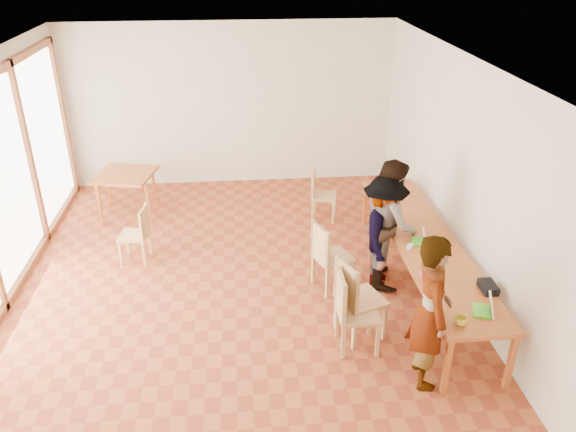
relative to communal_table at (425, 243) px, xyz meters
name	(u,v)px	position (x,y,z in m)	size (l,w,h in m)	color
ground	(236,298)	(-2.50, -0.02, -0.70)	(8.00, 8.00, 0.00)	#A65128
wall_back	(230,105)	(-2.50, 3.98, 0.80)	(6.00, 0.10, 3.00)	beige
wall_right	(471,186)	(0.50, -0.02, 0.80)	(0.10, 8.00, 3.00)	beige
ceiling	(224,68)	(-2.50, -0.02, 2.32)	(6.00, 8.00, 0.04)	white
communal_table	(425,243)	(0.00, 0.00, 0.00)	(0.80, 4.00, 0.75)	#BC6529
side_table	(125,178)	(-4.29, 2.68, -0.03)	(0.90, 0.90, 0.75)	#BC6529
chair_near	(350,304)	(-1.21, -1.12, -0.10)	(0.46, 0.46, 0.52)	tan
chair_mid	(354,292)	(-1.12, -0.94, -0.07)	(0.62, 0.62, 0.55)	tan
chair_far	(327,251)	(-1.28, 0.09, -0.11)	(0.58, 0.58, 0.52)	tan
chair_empty	(319,189)	(-1.08, 2.23, -0.18)	(0.48, 0.48, 0.46)	tan
chair_spare	(139,229)	(-3.86, 1.09, -0.18)	(0.44, 0.44, 0.45)	tan
person_near	(430,311)	(-0.50, -1.70, 0.17)	(0.64, 0.42, 1.75)	gray
person_mid	(391,222)	(-0.40, 0.28, 0.18)	(0.85, 0.67, 1.76)	gray
person_far	(383,231)	(-0.51, 0.18, 0.09)	(1.03, 0.59, 1.59)	gray
laptop_near	(486,308)	(0.14, -1.61, 0.10)	(0.28, 0.30, 0.21)	#50DB24
laptop_mid	(421,239)	(-0.08, -0.08, 0.10)	(0.24, 0.25, 0.18)	#50DB24
laptop_far	(394,191)	(-0.04, 1.41, 0.11)	(0.30, 0.32, 0.23)	#50DB24
yellow_mug	(461,321)	(-0.20, -1.78, 0.10)	(0.12, 0.12, 0.10)	yellow
green_bottle	(440,274)	(-0.17, -1.04, 0.19)	(0.07, 0.07, 0.28)	#136E18
clear_glass	(431,273)	(-0.21, -0.87, 0.09)	(0.07, 0.07, 0.09)	silver
condiment_cup	(410,247)	(-0.27, -0.22, 0.08)	(0.08, 0.08, 0.06)	white
pink_phone	(421,274)	(-0.31, -0.83, 0.05)	(0.05, 0.10, 0.01)	#E34BA0
black_pouch	(488,287)	(0.33, -1.21, 0.09)	(0.16, 0.26, 0.09)	black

